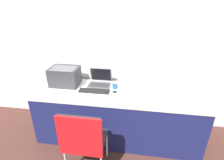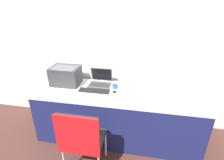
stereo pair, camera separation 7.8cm
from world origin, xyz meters
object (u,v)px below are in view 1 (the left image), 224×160
Objects in this scene: metal_pitcher at (193,83)px; laptop_left at (100,81)px; printer at (65,76)px; external_keyboard at (94,91)px; mouse at (115,92)px; chair at (83,138)px; coffee_cup at (115,85)px.

laptop_left is at bearing -178.96° from metal_pitcher.
printer is 1.95m from metal_pitcher.
external_keyboard is 0.31m from mouse.
printer is at bearing 121.33° from chair.
metal_pitcher reaches higher than coffee_cup.
printer is 0.55m from external_keyboard.
laptop_left is 0.37× the size of chair.
metal_pitcher is (1.41, 0.03, 0.06)m from laptop_left.
printer is at bearing 179.03° from coffee_cup.
mouse is (0.81, -0.14, -0.14)m from printer.
printer is 1.11m from chair.
laptop_left is (0.54, 0.09, -0.10)m from printer.
external_keyboard is at bearing -176.66° from mouse.
coffee_cup reaches higher than external_keyboard.
laptop_left is at bearing 139.52° from mouse.
printer reaches higher than metal_pitcher.
laptop_left reaches higher than chair.
chair reaches higher than mouse.
mouse is at bearing -40.48° from laptop_left.
mouse is at bearing -10.05° from printer.
printer is 0.96× the size of external_keyboard.
printer is 6.72× the size of mouse.
laptop_left is at bearing 90.40° from chair.
chair reaches higher than coffee_cup.
printer is 0.84m from mouse.
chair is at bearing -89.60° from laptop_left.
mouse is 0.83m from chair.
chair is at bearing -144.08° from metal_pitcher.
laptop_left reaches higher than external_keyboard.
laptop_left is 1.40× the size of metal_pitcher.
mouse is (0.27, -0.23, -0.04)m from laptop_left.
coffee_cup is at bearing -21.74° from laptop_left.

